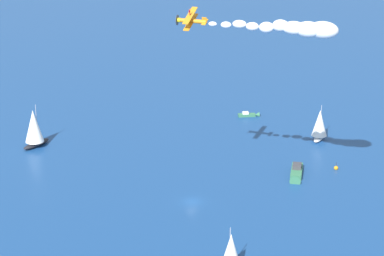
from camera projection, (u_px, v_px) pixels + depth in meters
The scene contains 10 objects.
ground_plane at pixel (192, 202), 186.18m from camera, with size 2000.00×2000.00×0.00m, color navy.
sailboat_near_centre at pixel (231, 251), 156.47m from camera, with size 7.06×4.46×8.78m.
sailboat_inshore at pixel (34, 128), 216.36m from camera, with size 7.25×9.14×11.84m.
motorboat_outer_ring_a at pixel (296, 173), 199.46m from camera, with size 10.37×8.20×3.09m.
motorboat_outer_ring_b at pixel (250, 115), 240.85m from camera, with size 3.47×6.61×1.86m.
sailboat_outer_ring_c at pixel (320, 125), 221.41m from camera, with size 6.79×7.13×9.93m.
marker_buoy at pixel (336, 168), 203.62m from camera, with size 1.10×1.10×2.10m.
biplane_lead at pixel (191, 20), 170.98m from camera, with size 6.42×6.74×3.99m.
wingwalker_lead at pixel (190, 12), 169.67m from camera, with size 1.15×1.03×1.51m.
smoke_trail_lead at pixel (299, 28), 164.46m from camera, with size 20.00×23.24×4.58m.
Camera 1 is at (-154.20, 66.77, 82.01)m, focal length 74.74 mm.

